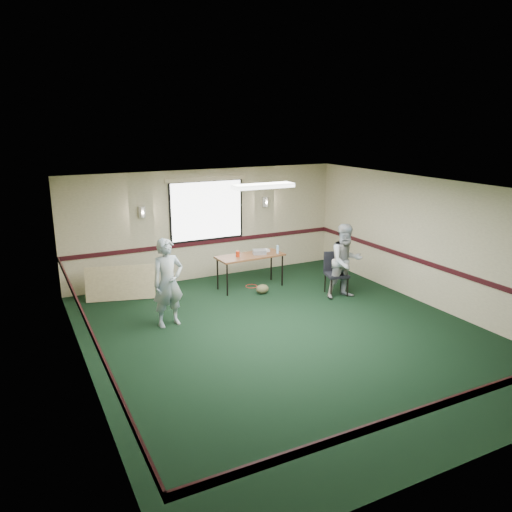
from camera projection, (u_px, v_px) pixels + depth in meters
name	position (u px, v px, depth m)	size (l,w,h in m)	color
ground	(288.00, 335.00, 9.20)	(8.00, 8.00, 0.00)	black
room_shell	(239.00, 230.00, 10.61)	(8.00, 8.02, 8.00)	tan
folding_table	(250.00, 257.00, 11.63)	(1.62, 0.71, 0.79)	#552A18
projector	(259.00, 252.00, 11.70)	(0.30, 0.25, 0.10)	gray
game_console	(264.00, 251.00, 11.91)	(0.22, 0.18, 0.05)	silver
red_cup	(238.00, 254.00, 11.47)	(0.09, 0.09, 0.13)	#AA250B
water_bottle	(278.00, 249.00, 11.76)	(0.06, 0.06, 0.19)	#8ABCE2
duffel_bag	(262.00, 289.00, 11.38)	(0.30, 0.23, 0.22)	#4D4C2C
cable_coil	(251.00, 286.00, 11.89)	(0.28, 0.28, 0.01)	red
folded_table	(120.00, 283.00, 10.94)	(1.48, 0.06, 0.76)	tan
conference_chair	(335.00, 270.00, 11.31)	(0.57, 0.58, 0.95)	black
person_left	(168.00, 283.00, 9.45)	(0.62, 0.41, 1.71)	#426692
person_right	(346.00, 261.00, 10.96)	(0.81, 0.63, 1.67)	#7FA2C6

